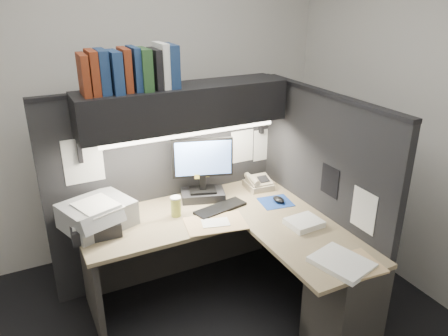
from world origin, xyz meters
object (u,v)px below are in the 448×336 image
at_px(notebook_stack, 95,227).
at_px(keyboard, 220,208).
at_px(desk, 268,272).
at_px(monitor, 203,175).
at_px(coffee_cup, 176,207).
at_px(telephone, 259,183).
at_px(printer, 97,214).
at_px(overhead_shelf, 184,106).

bearing_deg(notebook_stack, keyboard, -4.78).
xyz_separation_m(desk, monitor, (-0.17, 0.73, 0.49)).
distance_m(monitor, coffee_cup, 0.36).
relative_size(telephone, coffee_cup, 1.50).
distance_m(monitor, printer, 0.85).
distance_m(desk, overhead_shelf, 1.33).
relative_size(desk, monitor, 3.34).
bearing_deg(coffee_cup, notebook_stack, 178.32).
distance_m(desk, telephone, 0.85).
relative_size(keyboard, printer, 0.93).
distance_m(keyboard, printer, 0.90).
distance_m(telephone, coffee_cup, 0.81).
relative_size(monitor, telephone, 2.39).
bearing_deg(coffee_cup, monitor, 29.46).
relative_size(overhead_shelf, keyboard, 3.73).
relative_size(overhead_shelf, monitor, 3.04).
bearing_deg(monitor, keyboard, -61.55).
xyz_separation_m(overhead_shelf, printer, (-0.71, -0.08, -0.68)).
height_order(desk, printer, printer).
distance_m(coffee_cup, printer, 0.56).
bearing_deg(printer, coffee_cup, -30.96).
bearing_deg(desk, notebook_stack, 151.08).
xyz_separation_m(desk, overhead_shelf, (-0.30, 0.75, 1.06)).
bearing_deg(coffee_cup, desk, -50.63).
bearing_deg(coffee_cup, overhead_shelf, 49.15).
xyz_separation_m(desk, telephone, (0.33, 0.71, 0.33)).
xyz_separation_m(coffee_cup, notebook_stack, (-0.59, 0.02, -0.02)).
height_order(telephone, printer, printer).
xyz_separation_m(monitor, notebook_stack, (-0.88, -0.15, -0.15)).
height_order(overhead_shelf, notebook_stack, overhead_shelf).
xyz_separation_m(monitor, printer, (-0.84, -0.05, -0.11)).
bearing_deg(monitor, coffee_cup, -132.96).
xyz_separation_m(monitor, telephone, (0.50, -0.02, -0.16)).
height_order(overhead_shelf, printer, overhead_shelf).
bearing_deg(overhead_shelf, coffee_cup, -130.85).
height_order(coffee_cup, notebook_stack, coffee_cup).
relative_size(desk, keyboard, 4.09).
distance_m(printer, notebook_stack, 0.11).
xyz_separation_m(telephone, printer, (-1.34, -0.03, 0.05)).
height_order(monitor, notebook_stack, monitor).
relative_size(printer, notebook_stack, 1.39).
bearing_deg(printer, notebook_stack, -133.75).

